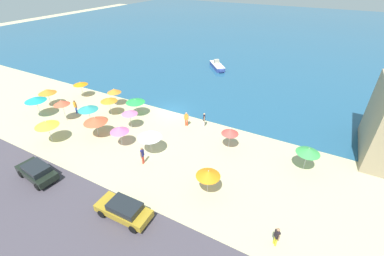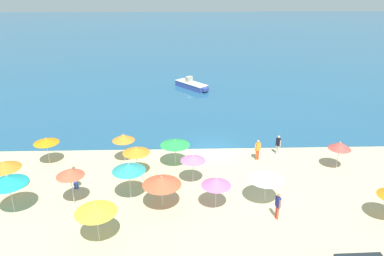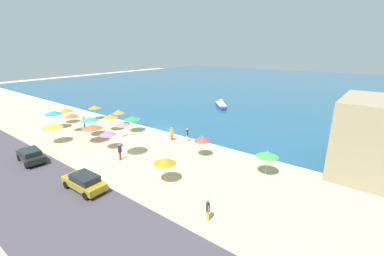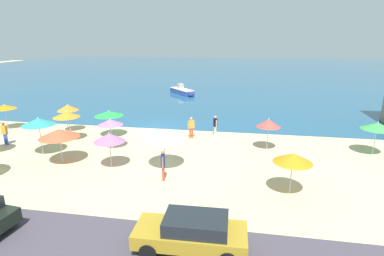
{
  "view_description": "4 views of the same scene",
  "coord_description": "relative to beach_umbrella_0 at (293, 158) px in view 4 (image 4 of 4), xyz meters",
  "views": [
    {
      "loc": [
        16.03,
        -24.07,
        15.76
      ],
      "look_at": [
        5.1,
        -3.87,
        1.17
      ],
      "focal_mm": 24.0,
      "sensor_mm": 36.0,
      "label": 1
    },
    {
      "loc": [
        -2.7,
        -28.93,
        14.36
      ],
      "look_at": [
        -1.79,
        1.75,
        1.22
      ],
      "focal_mm": 35.0,
      "sensor_mm": 36.0,
      "label": 2
    },
    {
      "loc": [
        24.24,
        -24.84,
        11.43
      ],
      "look_at": [
        3.94,
        1.43,
        0.86
      ],
      "focal_mm": 24.0,
      "sensor_mm": 36.0,
      "label": 3
    },
    {
      "loc": [
        7.35,
        -24.9,
        7.72
      ],
      "look_at": [
        3.53,
        -2.48,
        0.97
      ],
      "focal_mm": 28.0,
      "sensor_mm": 36.0,
      "label": 4
    }
  ],
  "objects": [
    {
      "name": "beach_umbrella_13",
      "position": [
        -16.21,
        2.89,
        0.37
      ],
      "size": [
        2.23,
        2.23,
        2.68
      ],
      "color": "#B2B2B7",
      "rests_on": "ground_plane"
    },
    {
      "name": "bather_2",
      "position": [
        -6.87,
        0.4,
        -0.98
      ],
      "size": [
        0.29,
        0.56,
        1.8
      ],
      "color": "#E34837",
      "rests_on": "ground_plane"
    },
    {
      "name": "beach_umbrella_10",
      "position": [
        -17.31,
        8.19,
        0.12
      ],
      "size": [
        1.78,
        1.78,
        2.44
      ],
      "color": "#B2B2B7",
      "rests_on": "ground_plane"
    },
    {
      "name": "beach_umbrella_15",
      "position": [
        -10.57,
        1.63,
        -0.04
      ],
      "size": [
        1.91,
        1.91,
        2.29
      ],
      "color": "#B2B2B7",
      "rests_on": "ground_plane"
    },
    {
      "name": "beach_umbrella_12",
      "position": [
        -14.01,
        1.77,
        0.01
      ],
      "size": [
        2.5,
        2.5,
        2.34
      ],
      "color": "#B2B2B7",
      "rests_on": "ground_plane"
    },
    {
      "name": "sea",
      "position": [
        -10.0,
        65.27,
        -1.97
      ],
      "size": [
        150.0,
        110.0,
        0.05
      ],
      "primitive_type": "cube",
      "color": "#23577A",
      "rests_on": "ground_plane"
    },
    {
      "name": "skiff_nearshore",
      "position": [
        -11.37,
        27.87,
        -1.52
      ],
      "size": [
        4.26,
        4.68,
        1.44
      ],
      "color": "#364B98",
      "rests_on": "sea"
    },
    {
      "name": "beach_umbrella_9",
      "position": [
        -7.26,
        2.19,
        0.02
      ],
      "size": [
        2.37,
        2.37,
        2.34
      ],
      "color": "#B2B2B7",
      "rests_on": "ground_plane"
    },
    {
      "name": "bather_1",
      "position": [
        -6.61,
        8.19,
        -1.02
      ],
      "size": [
        0.54,
        0.33,
        1.75
      ],
      "color": "#EC4823",
      "rests_on": "ground_plane"
    },
    {
      "name": "beach_umbrella_11",
      "position": [
        -13.24,
        7.43,
        -0.03
      ],
      "size": [
        2.3,
        2.3,
        2.23
      ],
      "color": "#B2B2B7",
      "rests_on": "ground_plane"
    },
    {
      "name": "beach_umbrella_0",
      "position": [
        0.0,
        0.0,
        0.0
      ],
      "size": [
        1.97,
        1.97,
        2.32
      ],
      "color": "#B2B2B7",
      "rests_on": "ground_plane"
    },
    {
      "name": "beach_umbrella_7",
      "position": [
        6.5,
        6.73,
        0.07
      ],
      "size": [
        2.07,
        2.07,
        2.37
      ],
      "color": "#B2B2B7",
      "rests_on": "ground_plane"
    },
    {
      "name": "beach_umbrella_8",
      "position": [
        -11.93,
        4.79,
        0.01
      ],
      "size": [
        1.8,
        1.8,
        2.28
      ],
      "color": "#B2B2B7",
      "rests_on": "ground_plane"
    },
    {
      "name": "ground_plane",
      "position": [
        -10.0,
        10.27,
        -2.0
      ],
      "size": [
        160.0,
        160.0,
        0.0
      ],
      "primitive_type": "plane",
      "color": "#C9BE8F"
    },
    {
      "name": "beach_umbrella_1",
      "position": [
        -0.72,
        6.54,
        -0.01
      ],
      "size": [
        1.71,
        1.71,
        2.33
      ],
      "color": "#B2B2B7",
      "rests_on": "ground_plane"
    },
    {
      "name": "bather_3",
      "position": [
        -4.74,
        9.01,
        -1.02
      ],
      "size": [
        0.36,
        0.52,
        1.74
      ],
      "color": "silver",
      "rests_on": "ground_plane"
    },
    {
      "name": "beach_umbrella_2",
      "position": [
        -16.07,
        5.94,
        0.11
      ],
      "size": [
        2.01,
        2.01,
        2.39
      ],
      "color": "#B2B2B7",
      "rests_on": "ground_plane"
    },
    {
      "name": "parked_car_0",
      "position": [
        -4.27,
        -5.15,
        -1.19
      ],
      "size": [
        4.25,
        1.87,
        1.41
      ],
      "color": "#AD8923",
      "rests_on": "coastal_road"
    },
    {
      "name": "bather_0",
      "position": [
        -20.22,
        4.21,
        -1.0
      ],
      "size": [
        0.57,
        0.23,
        1.77
      ],
      "color": "blue",
      "rests_on": "ground_plane"
    },
    {
      "name": "beach_umbrella_14",
      "position": [
        -23.28,
        7.98,
        0.02
      ],
      "size": [
        1.94,
        1.94,
        2.27
      ],
      "color": "#B2B2B7",
      "rests_on": "ground_plane"
    }
  ]
}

